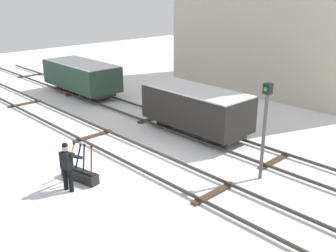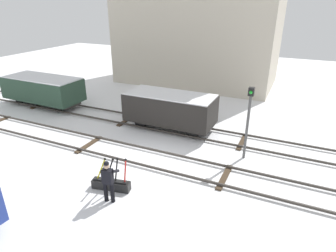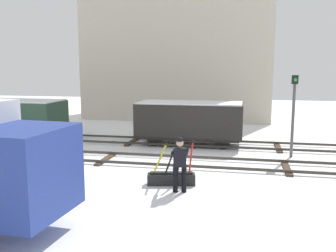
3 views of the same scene
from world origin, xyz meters
name	(u,v)px [view 3 (image 3 of 3)]	position (x,y,z in m)	size (l,w,h in m)	color
ground_plane	(192,164)	(0.00, 0.00, 0.00)	(60.00, 60.00, 0.00)	white
track_main_line	(192,162)	(0.00, 0.00, 0.11)	(44.00, 1.94, 0.18)	#38332D
track_siding_near	(202,143)	(0.00, 3.60, 0.11)	(44.00, 1.94, 0.18)	#38332D
switch_lever_frame	(172,177)	(-0.30, -2.61, 0.25)	(1.56, 0.66, 1.45)	black
rail_worker	(180,161)	(0.06, -3.24, 0.95)	(0.63, 0.69, 1.69)	black
signal_post	(294,107)	(3.90, 2.03, 2.12)	(0.24, 0.32, 3.41)	#4C4C4C
apartment_building	(180,35)	(-2.92, 14.34, 6.13)	(13.49, 7.10, 12.25)	beige
freight_car_mid_siding	(190,120)	(-0.62, 3.60, 1.22)	(5.00, 2.17, 2.08)	#2D2B28
freight_car_back_track	(10,115)	(-10.23, 3.60, 1.19)	(5.63, 2.33, 2.02)	#2D2B28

